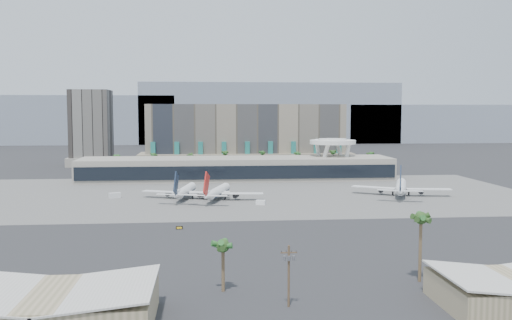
{
  "coord_description": "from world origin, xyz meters",
  "views": [
    {
      "loc": [
        -18.01,
        -201.47,
        37.45
      ],
      "look_at": [
        4.26,
        40.0,
        16.65
      ],
      "focal_mm": 40.0,
      "sensor_mm": 36.0,
      "label": 1
    }
  ],
  "objects": [
    {
      "name": "hotel",
      "position": [
        10.0,
        174.41,
        16.81
      ],
      "size": [
        140.0,
        30.0,
        42.0
      ],
      "color": "gray",
      "rests_on": "ground"
    },
    {
      "name": "airliner_left",
      "position": [
        -26.06,
        42.28,
        3.45
      ],
      "size": [
        37.82,
        39.27,
        13.66
      ],
      "rotation": [
        0.0,
        0.0,
        -0.18
      ],
      "color": "white",
      "rests_on": "ground"
    },
    {
      "name": "office_tower",
      "position": [
        -95.0,
        200.0,
        22.94
      ],
      "size": [
        30.0,
        30.0,
        52.0
      ],
      "color": "black",
      "rests_on": "ground"
    },
    {
      "name": "ground",
      "position": [
        0.0,
        0.0,
        0.0
      ],
      "size": [
        900.0,
        900.0,
        0.0
      ],
      "primitive_type": "plane",
      "color": "#232326",
      "rests_on": "ground"
    },
    {
      "name": "near_palm_a",
      "position": [
        -14.17,
        -85.36,
        8.24
      ],
      "size": [
        6.0,
        6.0,
        11.06
      ],
      "color": "brown",
      "rests_on": "ground"
    },
    {
      "name": "airliner_centre",
      "position": [
        -12.36,
        37.91,
        3.52
      ],
      "size": [
        38.04,
        39.43,
        13.96
      ],
      "rotation": [
        0.0,
        0.0,
        -0.28
      ],
      "color": "white",
      "rests_on": "ground"
    },
    {
      "name": "service_vehicle_b",
      "position": [
        4.62,
        23.51,
        0.95
      ],
      "size": [
        4.13,
        3.01,
        1.91
      ],
      "primitive_type": "cube",
      "rotation": [
        0.0,
        0.0,
        -0.26
      ],
      "color": "white",
      "rests_on": "ground"
    },
    {
      "name": "terminal",
      "position": [
        0.0,
        109.84,
        6.52
      ],
      "size": [
        170.0,
        32.5,
        14.5
      ],
      "color": "#AEA999",
      "rests_on": "ground"
    },
    {
      "name": "utility_pole",
      "position": [
        -2.0,
        -96.09,
        7.14
      ],
      "size": [
        3.2,
        0.85,
        12.0
      ],
      "color": "#4C3826",
      "rests_on": "ground"
    },
    {
      "name": "saucer_structure",
      "position": [
        55.0,
        116.0,
        18.45
      ],
      "size": [
        26.0,
        26.0,
        21.89
      ],
      "color": "white",
      "rests_on": "ground"
    },
    {
      "name": "hangar_left",
      "position": [
        -45.0,
        -102.0,
        3.2
      ],
      "size": [
        36.65,
        22.6,
        7.55
      ],
      "color": "#8A7F5C",
      "rests_on": "ground"
    },
    {
      "name": "palm_row",
      "position": [
        7.0,
        145.0,
        10.5
      ],
      "size": [
        157.8,
        2.8,
        13.1
      ],
      "color": "brown",
      "rests_on": "ground"
    },
    {
      "name": "mountain_ridge",
      "position": [
        27.88,
        470.0,
        29.89
      ],
      "size": [
        680.0,
        60.0,
        70.0
      ],
      "color": "gray",
      "rests_on": "ground"
    },
    {
      "name": "apron_pad",
      "position": [
        0.0,
        55.0,
        0.03
      ],
      "size": [
        260.0,
        130.0,
        0.06
      ],
      "primitive_type": "cube",
      "color": "#5B5B59",
      "rests_on": "ground"
    },
    {
      "name": "taxiway_sign",
      "position": [
        -25.91,
        -21.42,
        0.49
      ],
      "size": [
        2.21,
        0.61,
        0.99
      ],
      "rotation": [
        0.0,
        0.0,
        0.14
      ],
      "color": "black",
      "rests_on": "ground"
    },
    {
      "name": "service_vehicle_a",
      "position": [
        -56.41,
        46.75,
        1.18
      ],
      "size": [
        5.38,
        4.11,
        2.36
      ],
      "primitive_type": "cube",
      "rotation": [
        0.0,
        0.0,
        0.41
      ],
      "color": "silver",
      "rests_on": "ground"
    },
    {
      "name": "near_palm_b",
      "position": [
        29.21,
        -82.44,
        12.66
      ],
      "size": [
        6.0,
        6.0,
        15.59
      ],
      "color": "brown",
      "rests_on": "ground"
    },
    {
      "name": "airliner_right",
      "position": [
        69.07,
        42.25,
        3.92
      ],
      "size": [
        41.64,
        43.01,
        15.53
      ],
      "rotation": [
        0.0,
        0.0,
        -0.35
      ],
      "color": "white",
      "rests_on": "ground"
    }
  ]
}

